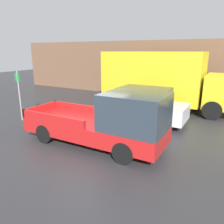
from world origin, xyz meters
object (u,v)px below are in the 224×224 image
pickup_truck (108,122)px  parking_sign (19,93)px  delivery_truck (161,79)px  newspaper_box (126,88)px  car (142,105)px

pickup_truck → parking_sign: (-5.64, 0.69, 0.45)m
pickup_truck → delivery_truck: delivery_truck is taller
delivery_truck → newspaper_box: 4.81m
delivery_truck → parking_sign: 8.26m
pickup_truck → newspaper_box: 10.30m
car → newspaper_box: car is taller
pickup_truck → parking_sign: bearing=173.0°
newspaper_box → delivery_truck: bearing=-36.4°
delivery_truck → parking_sign: size_ratio=3.11×
parking_sign → pickup_truck: bearing=-7.0°
car → newspaper_box: 7.07m
car → parking_sign: 6.31m
car → delivery_truck: delivery_truck is taller
delivery_truck → newspaper_box: delivery_truck is taller
parking_sign → car: bearing=27.4°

